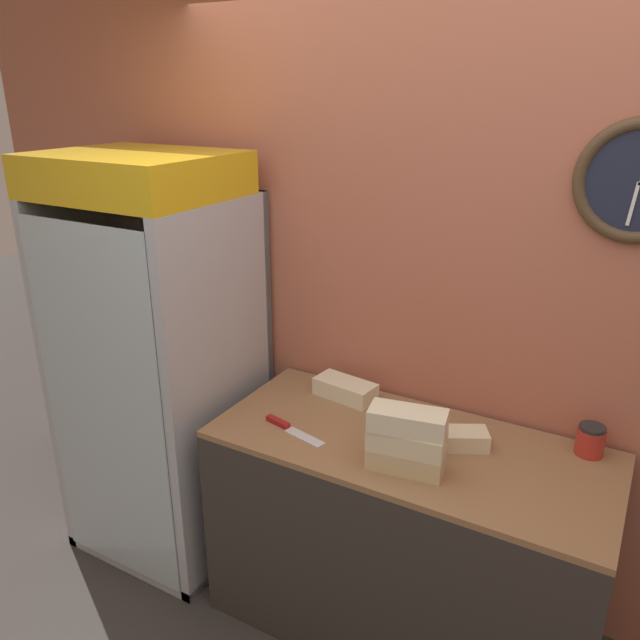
# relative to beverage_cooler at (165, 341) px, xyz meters

# --- Properties ---
(wall_back) EXTENTS (5.20, 0.10, 2.70)m
(wall_back) POSITION_rel_beverage_cooler_xyz_m (1.25, 0.36, 0.30)
(wall_back) COLOR #B7664C
(wall_back) RESTS_ON ground_plane
(prep_counter) EXTENTS (1.52, 0.68, 0.90)m
(prep_counter) POSITION_rel_beverage_cooler_xyz_m (1.24, -0.03, -0.60)
(prep_counter) COLOR #332D28
(prep_counter) RESTS_ON ground_plane
(beverage_cooler) EXTENTS (0.79, 0.72, 1.92)m
(beverage_cooler) POSITION_rel_beverage_cooler_xyz_m (0.00, 0.00, 0.00)
(beverage_cooler) COLOR #B2B7BC
(beverage_cooler) RESTS_ON ground_plane
(sandwich_stack_bottom) EXTENTS (0.28, 0.16, 0.08)m
(sandwich_stack_bottom) POSITION_rel_beverage_cooler_xyz_m (1.29, -0.19, -0.12)
(sandwich_stack_bottom) COLOR tan
(sandwich_stack_bottom) RESTS_ON prep_counter
(sandwich_stack_middle) EXTENTS (0.28, 0.16, 0.08)m
(sandwich_stack_middle) POSITION_rel_beverage_cooler_xyz_m (1.29, -0.19, -0.04)
(sandwich_stack_middle) COLOR beige
(sandwich_stack_middle) RESTS_ON sandwich_stack_bottom
(sandwich_stack_top) EXTENTS (0.29, 0.17, 0.08)m
(sandwich_stack_top) POSITION_rel_beverage_cooler_xyz_m (1.29, -0.19, 0.04)
(sandwich_stack_top) COLOR beige
(sandwich_stack_top) RESTS_ON sandwich_stack_middle
(sandwich_flat_left) EXTENTS (0.28, 0.16, 0.08)m
(sandwich_flat_left) POSITION_rel_beverage_cooler_xyz_m (0.86, 0.18, -0.12)
(sandwich_flat_left) COLOR beige
(sandwich_flat_left) RESTS_ON prep_counter
(sandwich_flat_right) EXTENTS (0.26, 0.21, 0.07)m
(sandwich_flat_right) POSITION_rel_beverage_cooler_xyz_m (1.40, 0.03, -0.12)
(sandwich_flat_right) COLOR beige
(sandwich_flat_right) RESTS_ON prep_counter
(chefs_knife) EXTENTS (0.30, 0.10, 0.02)m
(chefs_knife) POSITION_rel_beverage_cooler_xyz_m (0.78, -0.17, -0.15)
(chefs_knife) COLOR silver
(chefs_knife) RESTS_ON prep_counter
(condiment_jar) EXTENTS (0.10, 0.10, 0.12)m
(condiment_jar) POSITION_rel_beverage_cooler_xyz_m (1.85, 0.23, -0.10)
(condiment_jar) COLOR #B72D23
(condiment_jar) RESTS_ON prep_counter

